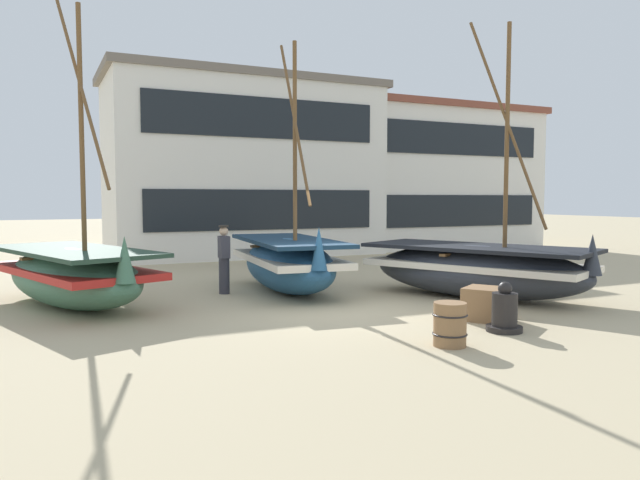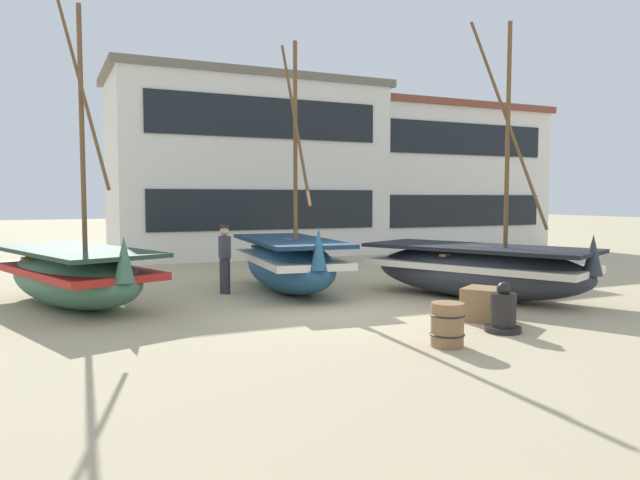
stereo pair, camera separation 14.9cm
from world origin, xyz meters
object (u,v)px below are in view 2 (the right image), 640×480
(fishing_boat_near_left, at_px, (289,262))
(capstan_winch, at_px, (503,313))
(fishing_boat_far_right, at_px, (75,274))
(cargo_crate, at_px, (485,304))
(harbor_building_annex, at_px, (421,177))
(fisherman_by_hull, at_px, (225,260))
(fishing_boat_centre_large, at_px, (479,269))
(harbor_building_main, at_px, (247,167))
(wooden_barrel, at_px, (447,325))

(fishing_boat_near_left, height_order, capstan_winch, fishing_boat_near_left)
(fishing_boat_far_right, distance_m, cargo_crate, 8.64)
(fishing_boat_far_right, relative_size, capstan_winch, 7.73)
(fishing_boat_near_left, distance_m, fishing_boat_far_right, 4.98)
(cargo_crate, xyz_separation_m, harbor_building_annex, (9.61, 16.29, 3.06))
(fishing_boat_far_right, distance_m, harbor_building_annex, 20.35)
(cargo_crate, bearing_deg, fishing_boat_near_left, 113.09)
(fishing_boat_far_right, distance_m, fisherman_by_hull, 3.45)
(fishing_boat_near_left, bearing_deg, fisherman_by_hull, 166.56)
(fishing_boat_near_left, bearing_deg, fishing_boat_centre_large, -36.56)
(harbor_building_main, bearing_deg, fishing_boat_centre_large, -83.43)
(fisherman_by_hull, distance_m, wooden_barrel, 6.85)
(fishing_boat_near_left, height_order, harbor_building_main, harbor_building_main)
(capstan_winch, xyz_separation_m, wooden_barrel, (-1.52, -0.43, 0.01))
(fisherman_by_hull, distance_m, cargo_crate, 6.42)
(fishing_boat_near_left, height_order, wooden_barrel, fishing_boat_near_left)
(fishing_boat_near_left, relative_size, wooden_barrel, 8.86)
(fishing_boat_centre_large, bearing_deg, capstan_winch, -122.95)
(fishing_boat_near_left, bearing_deg, capstan_winch, -73.59)
(fisherman_by_hull, height_order, capstan_winch, fisherman_by_hull)
(capstan_winch, distance_m, cargo_crate, 0.99)
(fisherman_by_hull, xyz_separation_m, cargo_crate, (3.64, -5.26, -0.52))
(fishing_boat_centre_large, xyz_separation_m, harbor_building_main, (-1.49, 12.91, 2.94))
(fishing_boat_far_right, bearing_deg, cargo_crate, -34.99)
(fishing_boat_centre_large, distance_m, cargo_crate, 2.71)
(capstan_winch, distance_m, harbor_building_main, 16.32)
(capstan_winch, xyz_separation_m, cargo_crate, (0.37, 0.92, -0.03))
(fishing_boat_near_left, xyz_separation_m, capstan_winch, (1.71, -5.81, -0.40))
(fishing_boat_far_right, xyz_separation_m, wooden_barrel, (5.18, -6.30, -0.35))
(cargo_crate, xyz_separation_m, harbor_building_main, (0.13, 15.05, 3.30))
(harbor_building_main, bearing_deg, capstan_winch, -91.80)
(harbor_building_main, distance_m, harbor_building_annex, 9.56)
(fishing_boat_centre_large, height_order, fishing_boat_far_right, fishing_boat_far_right)
(fishing_boat_centre_large, bearing_deg, fishing_boat_near_left, 143.44)
(harbor_building_main, height_order, harbor_building_annex, harbor_building_main)
(fishing_boat_far_right, relative_size, wooden_barrel, 9.77)
(fishing_boat_near_left, xyz_separation_m, wooden_barrel, (0.19, -6.24, -0.39))
(fishing_boat_centre_large, distance_m, fishing_boat_far_right, 9.13)
(wooden_barrel, bearing_deg, harbor_building_main, 82.98)
(wooden_barrel, bearing_deg, fishing_boat_centre_large, 44.92)
(fishing_boat_far_right, height_order, capstan_winch, fishing_boat_far_right)
(fisherman_by_hull, xyz_separation_m, capstan_winch, (3.26, -6.18, -0.49))
(harbor_building_main, bearing_deg, cargo_crate, -90.49)
(fishing_boat_far_right, xyz_separation_m, fisherman_by_hull, (3.43, 0.31, 0.13))
(fisherman_by_hull, height_order, wooden_barrel, fisherman_by_hull)
(cargo_crate, bearing_deg, fisherman_by_hull, 124.64)
(cargo_crate, bearing_deg, wooden_barrel, -144.51)
(capstan_winch, bearing_deg, fishing_boat_centre_large, 57.05)
(fishing_boat_centre_large, bearing_deg, harbor_building_main, 96.57)
(harbor_building_annex, bearing_deg, harbor_building_main, -172.58)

